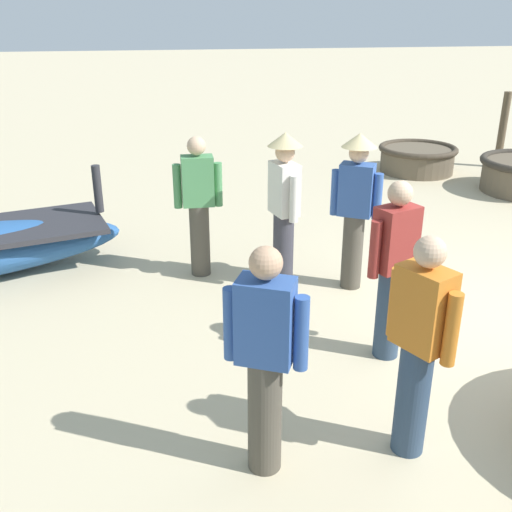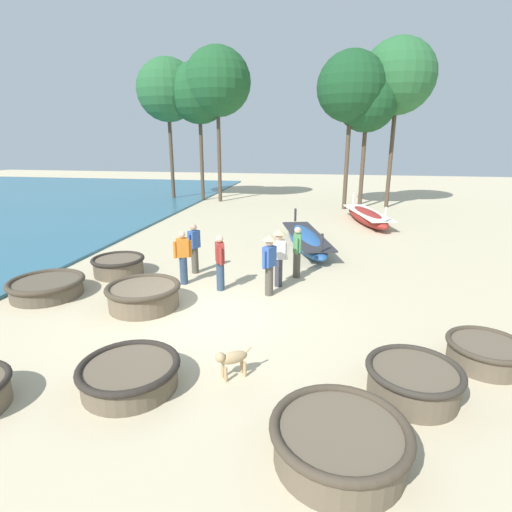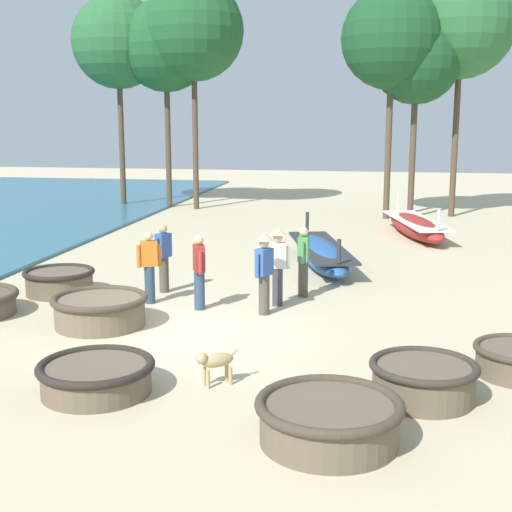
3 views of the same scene
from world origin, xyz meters
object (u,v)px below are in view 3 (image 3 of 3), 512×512
fisherman_hauling (278,262)px  dog (215,362)px  coracle_tilted (96,376)px  long_boat_white_hull (416,226)px  tree_right_mid (194,30)px  fisherman_crouching (149,265)px  coracle_far_left (59,281)px  coracle_beside_post (100,309)px  coracle_front_left (329,419)px  tree_tall_back (461,24)px  coracle_front_right (423,379)px  fisherman_by_coracle (199,270)px  tree_left_mid (392,39)px  fisherman_with_hat (164,256)px  fisherman_standing_left (264,268)px  fisherman_standing_right (303,260)px  long_boat_green_hull (321,253)px  tree_rightmost (417,59)px  tree_leftmost (166,46)px  tree_center (118,42)px

fisherman_hauling → dog: bearing=-93.1°
coracle_tilted → fisherman_hauling: fisherman_hauling is taller
long_boat_white_hull → tree_right_mid: 12.88m
fisherman_crouching → coracle_far_left: bearing=169.5°
coracle_beside_post → coracle_front_left: 6.32m
tree_tall_back → coracle_front_right: bearing=-96.1°
fisherman_by_coracle → tree_left_mid: (3.84, 14.29, 5.97)m
fisherman_crouching → fisherman_with_hat: (0.01, 1.00, 0.00)m
dog → fisherman_standing_left: bearing=88.7°
fisherman_crouching → fisherman_by_coracle: size_ratio=1.00×
fisherman_hauling → tree_tall_back: 16.82m
coracle_front_right → tree_tall_back: bearing=83.9°
fisherman_by_coracle → coracle_beside_post: bearing=-136.9°
tree_tall_back → coracle_far_left: bearing=-124.1°
coracle_beside_post → tree_tall_back: 19.93m
long_boat_white_hull → fisherman_hauling: bearing=-108.9°
tree_tall_back → fisherman_standing_right: bearing=-107.7°
fisherman_with_hat → fisherman_standing_right: (3.17, 0.14, 0.00)m
tree_tall_back → tree_left_mid: bearing=-157.9°
coracle_front_right → coracle_front_left: size_ratio=0.84×
coracle_beside_post → long_boat_green_hull: bearing=59.9°
fisherman_with_hat → long_boat_white_hull: bearing=55.8°
long_boat_green_hull → tree_right_mid: size_ratio=0.56×
coracle_far_left → dog: size_ratio=2.74×
long_boat_white_hull → tree_rightmost: (-0.02, 4.64, 5.72)m
coracle_far_left → fisherman_standing_left: (4.84, -0.86, 0.65)m
tree_left_mid → coracle_beside_post: bearing=-109.0°
long_boat_green_hull → dog: size_ratio=9.14×
tree_right_mid → tree_left_mid: (8.10, -1.58, -0.63)m
coracle_front_right → dog: (-3.04, 0.00, 0.07)m
tree_leftmost → long_boat_white_hull: bearing=-30.6°
tree_leftmost → fisherman_with_hat: bearing=-73.6°
fisherman_by_coracle → tree_center: 19.08m
coracle_tilted → tree_tall_back: size_ratio=0.18×
tree_center → tree_right_mid: bearing=-6.9°
fisherman_standing_left → tree_leftmost: bearing=113.0°
long_boat_green_hull → fisherman_by_coracle: 5.34m
fisherman_with_hat → dog: bearing=-65.5°
fisherman_by_coracle → tree_tall_back: size_ratio=0.17×
fisherman_with_hat → fisherman_hauling: size_ratio=0.94×
coracle_front_left → coracle_tilted: bearing=163.6°
coracle_front_right → tree_center: tree_center is taller
tree_left_mid → tree_rightmost: 1.27m
fisherman_standing_left → tree_rightmost: (3.40, 14.86, 5.12)m
coracle_beside_post → tree_tall_back: bearing=64.5°
coracle_beside_post → tree_leftmost: bearing=102.7°
coracle_beside_post → long_boat_green_hull: long_boat_green_hull is taller
coracle_tilted → coracle_front_left: coracle_front_left is taller
coracle_front_right → dog: 3.04m
long_boat_green_hull → fisherman_standing_left: bearing=-98.1°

